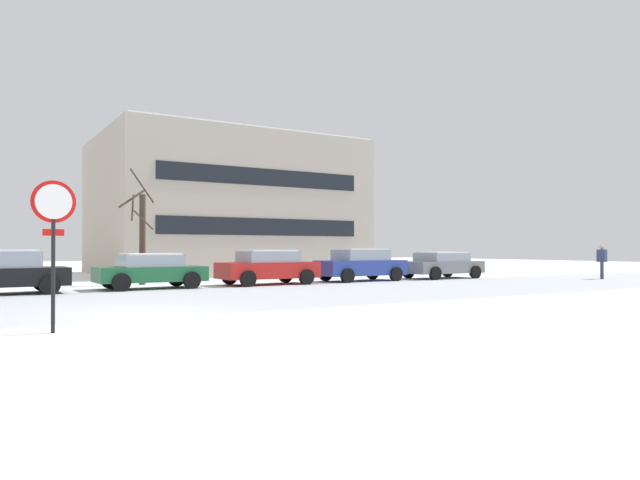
{
  "coord_description": "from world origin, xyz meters",
  "views": [
    {
      "loc": [
        -3.4,
        -13.62,
        1.51
      ],
      "look_at": [
        7.92,
        4.89,
        1.81
      ],
      "focal_mm": 32.89,
      "sensor_mm": 36.0,
      "label": 1
    }
  ],
  "objects_px": {
    "parked_car_black": "(4,272)",
    "parked_car_red": "(268,267)",
    "pedestrian_crossing": "(602,259)",
    "parked_car_green": "(151,270)",
    "parked_car_gray": "(442,265)",
    "stop_sign": "(53,226)",
    "parked_car_blue": "(361,264)"
  },
  "relations": [
    {
      "from": "stop_sign",
      "to": "parked_car_red",
      "type": "bearing_deg",
      "value": 47.86
    },
    {
      "from": "stop_sign",
      "to": "parked_car_red",
      "type": "distance_m",
      "value": 14.1
    },
    {
      "from": "stop_sign",
      "to": "pedestrian_crossing",
      "type": "bearing_deg",
      "value": 13.04
    },
    {
      "from": "parked_car_black",
      "to": "pedestrian_crossing",
      "type": "distance_m",
      "value": 26.0
    },
    {
      "from": "parked_car_black",
      "to": "parked_car_red",
      "type": "relative_size",
      "value": 0.94
    },
    {
      "from": "parked_car_black",
      "to": "parked_car_gray",
      "type": "relative_size",
      "value": 0.93
    },
    {
      "from": "parked_car_red",
      "to": "parked_car_green",
      "type": "bearing_deg",
      "value": 179.17
    },
    {
      "from": "parked_car_green",
      "to": "parked_car_red",
      "type": "relative_size",
      "value": 0.96
    },
    {
      "from": "stop_sign",
      "to": "parked_car_gray",
      "type": "xyz_separation_m",
      "value": [
        19.06,
        10.38,
        -1.22
      ]
    },
    {
      "from": "parked_car_blue",
      "to": "parked_car_gray",
      "type": "bearing_deg",
      "value": -2.28
    },
    {
      "from": "stop_sign",
      "to": "parked_car_black",
      "type": "distance_m",
      "value": 10.39
    },
    {
      "from": "parked_car_blue",
      "to": "parked_car_gray",
      "type": "height_order",
      "value": "parked_car_blue"
    },
    {
      "from": "parked_car_green",
      "to": "parked_car_gray",
      "type": "bearing_deg",
      "value": -0.42
    },
    {
      "from": "pedestrian_crossing",
      "to": "parked_car_gray",
      "type": "bearing_deg",
      "value": 144.67
    },
    {
      "from": "parked_car_black",
      "to": "stop_sign",
      "type": "bearing_deg",
      "value": -88.83
    },
    {
      "from": "stop_sign",
      "to": "parked_car_black",
      "type": "xyz_separation_m",
      "value": [
        -0.21,
        10.32,
        -1.17
      ]
    },
    {
      "from": "stop_sign",
      "to": "parked_car_blue",
      "type": "distance_m",
      "value": 17.78
    },
    {
      "from": "stop_sign",
      "to": "parked_car_red",
      "type": "height_order",
      "value": "stop_sign"
    },
    {
      "from": "stop_sign",
      "to": "parked_car_green",
      "type": "distance_m",
      "value": 11.52
    },
    {
      "from": "parked_car_red",
      "to": "pedestrian_crossing",
      "type": "relative_size",
      "value": 2.46
    },
    {
      "from": "parked_car_red",
      "to": "parked_car_gray",
      "type": "xyz_separation_m",
      "value": [
        9.64,
        -0.04,
        -0.05
      ]
    },
    {
      "from": "stop_sign",
      "to": "parked_car_green",
      "type": "relative_size",
      "value": 0.69
    },
    {
      "from": "parked_car_blue",
      "to": "pedestrian_crossing",
      "type": "distance_m",
      "value": 12.11
    },
    {
      "from": "parked_car_black",
      "to": "parked_car_blue",
      "type": "height_order",
      "value": "parked_car_blue"
    },
    {
      "from": "parked_car_red",
      "to": "stop_sign",
      "type": "bearing_deg",
      "value": -132.14
    },
    {
      "from": "parked_car_green",
      "to": "pedestrian_crossing",
      "type": "distance_m",
      "value": 21.31
    },
    {
      "from": "parked_car_green",
      "to": "parked_car_gray",
      "type": "xyz_separation_m",
      "value": [
        14.45,
        -0.11,
        0.01
      ]
    },
    {
      "from": "parked_car_red",
      "to": "parked_car_blue",
      "type": "bearing_deg",
      "value": 1.85
    },
    {
      "from": "parked_car_red",
      "to": "pedestrian_crossing",
      "type": "height_order",
      "value": "pedestrian_crossing"
    },
    {
      "from": "stop_sign",
      "to": "pedestrian_crossing",
      "type": "height_order",
      "value": "stop_sign"
    },
    {
      "from": "stop_sign",
      "to": "pedestrian_crossing",
      "type": "relative_size",
      "value": 1.63
    },
    {
      "from": "parked_car_black",
      "to": "pedestrian_crossing",
      "type": "xyz_separation_m",
      "value": [
        25.62,
        -4.44,
        0.23
      ]
    }
  ]
}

